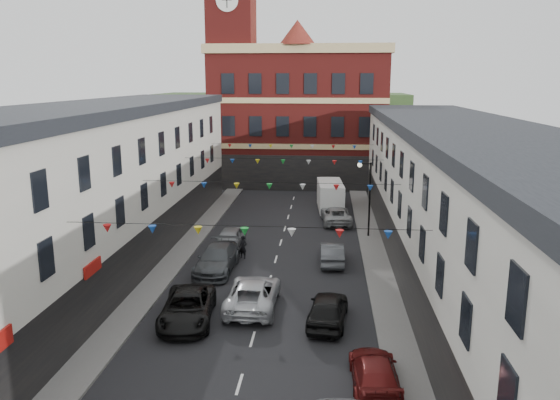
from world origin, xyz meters
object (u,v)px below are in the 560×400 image
(car_left_c, at_px, (187,308))
(car_left_e, at_px, (229,239))
(white_van, at_px, (330,196))
(moving_car, at_px, (253,294))
(car_right_d, at_px, (328,309))
(pedestrian, at_px, (243,247))
(car_right_c, at_px, (375,373))
(car_left_d, at_px, (217,259))
(street_lamp, at_px, (367,189))
(car_right_e, at_px, (332,253))
(car_right_f, at_px, (336,215))

(car_left_c, bearing_deg, car_left_e, 83.78)
(car_left_c, distance_m, white_van, 26.99)
(moving_car, xyz_separation_m, white_van, (4.28, 23.87, 0.50))
(car_right_d, distance_m, moving_car, 4.42)
(pedestrian, bearing_deg, car_left_e, 149.56)
(car_right_c, height_order, car_right_d, car_right_d)
(car_left_c, bearing_deg, car_left_d, 83.78)
(moving_car, bearing_deg, car_right_c, 128.68)
(car_right_c, bearing_deg, car_left_d, -56.84)
(car_left_c, height_order, car_right_d, car_right_d)
(street_lamp, height_order, car_left_e, street_lamp)
(car_right_c, distance_m, pedestrian, 17.60)
(car_left_c, bearing_deg, moving_car, 27.53)
(car_left_c, height_order, car_left_d, car_left_d)
(car_right_e, xyz_separation_m, pedestrian, (-6.17, 0.48, 0.09))
(car_right_d, height_order, moving_car, moving_car)
(white_van, height_order, pedestrian, white_van)
(white_van, bearing_deg, pedestrian, -115.40)
(white_van, bearing_deg, car_right_c, -90.96)
(car_left_d, bearing_deg, white_van, 69.47)
(car_right_c, relative_size, car_right_e, 1.05)
(car_left_e, xyz_separation_m, car_right_e, (7.47, -2.35, -0.06))
(car_right_c, bearing_deg, car_left_e, -64.34)
(street_lamp, bearing_deg, car_right_c, -92.76)
(street_lamp, distance_m, car_right_d, 16.50)
(car_right_d, distance_m, white_van, 25.57)
(moving_car, distance_m, pedestrian, 8.45)
(car_right_c, relative_size, moving_car, 0.80)
(car_right_c, xyz_separation_m, car_right_e, (-1.63, 15.29, 0.05))
(car_left_d, bearing_deg, street_lamp, 41.98)
(car_left_c, distance_m, car_left_d, 7.66)
(car_left_e, xyz_separation_m, white_van, (7.40, 13.75, 0.51))
(street_lamp, distance_m, car_left_d, 13.70)
(street_lamp, xyz_separation_m, white_van, (-2.75, 9.63, -2.61))
(car_right_e, height_order, pedestrian, pedestrian)
(pedestrian, bearing_deg, car_right_c, -38.89)
(car_right_d, bearing_deg, car_right_e, -85.56)
(car_left_d, height_order, car_right_f, car_left_d)
(car_left_c, relative_size, white_van, 0.94)
(car_left_e, xyz_separation_m, car_right_d, (7.20, -11.81, 0.01))
(car_right_f, xyz_separation_m, white_van, (-0.51, 5.40, 0.57))
(car_right_d, xyz_separation_m, car_right_f, (0.71, 20.17, -0.07))
(car_left_e, height_order, car_right_d, car_right_d)
(street_lamp, xyz_separation_m, car_right_c, (-1.05, -21.76, -3.23))
(car_left_c, relative_size, car_right_c, 1.19)
(car_left_d, xyz_separation_m, car_right_c, (9.10, -13.10, -0.15))
(car_left_c, relative_size, car_left_d, 0.97)
(car_right_d, relative_size, car_right_e, 1.06)
(car_left_d, distance_m, car_right_e, 7.78)
(car_left_e, xyz_separation_m, car_right_f, (7.91, 8.36, -0.06))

